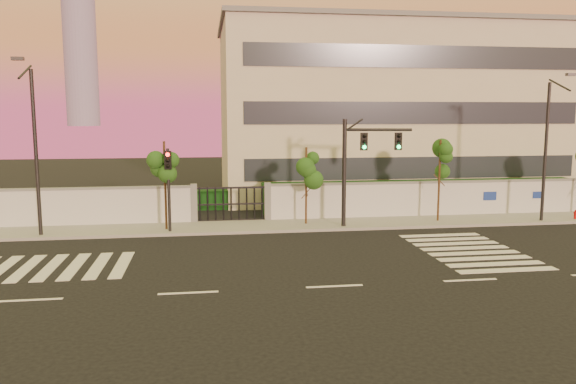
% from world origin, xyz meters
% --- Properties ---
extents(ground, '(120.00, 120.00, 0.00)m').
position_xyz_m(ground, '(0.00, 0.00, 0.00)').
color(ground, black).
rests_on(ground, ground).
extents(sidewalk, '(60.00, 3.00, 0.15)m').
position_xyz_m(sidewalk, '(0.00, 10.50, 0.07)').
color(sidewalk, gray).
rests_on(sidewalk, ground).
extents(perimeter_wall, '(60.00, 0.36, 2.20)m').
position_xyz_m(perimeter_wall, '(0.10, 12.00, 1.07)').
color(perimeter_wall, silver).
rests_on(perimeter_wall, ground).
extents(hedge_row, '(41.00, 4.25, 1.80)m').
position_xyz_m(hedge_row, '(1.17, 14.74, 0.82)').
color(hedge_row, black).
rests_on(hedge_row, ground).
extents(institutional_building, '(24.40, 12.40, 12.25)m').
position_xyz_m(institutional_building, '(9.00, 21.99, 6.16)').
color(institutional_building, beige).
rests_on(institutional_building, ground).
extents(road_markings, '(57.00, 7.62, 0.02)m').
position_xyz_m(road_markings, '(-1.58, 3.76, 0.01)').
color(road_markings, silver).
rests_on(road_markings, ground).
extents(street_tree_c, '(1.47, 1.17, 4.59)m').
position_xyz_m(street_tree_c, '(-6.34, 10.15, 3.38)').
color(street_tree_c, '#382314').
rests_on(street_tree_c, ground).
extents(street_tree_d, '(1.32, 1.05, 4.20)m').
position_xyz_m(street_tree_d, '(0.91, 10.54, 3.09)').
color(street_tree_d, '#382314').
rests_on(street_tree_d, ground).
extents(street_tree_e, '(1.39, 1.11, 4.56)m').
position_xyz_m(street_tree_e, '(8.20, 10.31, 3.36)').
color(street_tree_e, '#382314').
rests_on(street_tree_e, ground).
extents(traffic_signal_main, '(3.57, 0.79, 5.68)m').
position_xyz_m(traffic_signal_main, '(3.42, 9.58, 3.59)').
color(traffic_signal_main, black).
rests_on(traffic_signal_main, ground).
extents(traffic_signal_secondary, '(0.33, 0.33, 4.26)m').
position_xyz_m(traffic_signal_secondary, '(-6.16, 9.57, 2.71)').
color(traffic_signal_secondary, black).
rests_on(traffic_signal_secondary, ground).
extents(streetlight_west, '(0.50, 2.02, 8.38)m').
position_xyz_m(streetlight_west, '(-12.28, 9.46, 4.53)').
color(streetlight_west, black).
rests_on(streetlight_west, ground).
extents(streetlight_east, '(0.48, 1.91, 7.96)m').
position_xyz_m(streetlight_east, '(13.84, 9.37, 4.30)').
color(streetlight_east, black).
rests_on(streetlight_east, ground).
extents(fire_hydrant, '(0.26, 0.25, 0.67)m').
position_xyz_m(fire_hydrant, '(15.98, 9.64, 0.33)').
color(fire_hydrant, red).
rests_on(fire_hydrant, ground).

